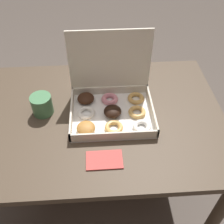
{
  "coord_description": "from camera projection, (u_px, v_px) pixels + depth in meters",
  "views": [
    {
      "loc": [
        0.02,
        -0.82,
        1.59
      ],
      "look_at": [
        0.07,
        -0.01,
        0.77
      ],
      "focal_mm": 42.0,
      "sensor_mm": 36.0,
      "label": 1
    }
  ],
  "objects": [
    {
      "name": "paper_napkin",
      "position": [
        104.0,
        160.0,
        1.0
      ],
      "size": [
        0.14,
        0.09,
        0.01
      ],
      "color": "#CC4C47",
      "rests_on": "dining_table"
    },
    {
      "name": "dining_table",
      "position": [
        98.0,
        131.0,
        1.25
      ],
      "size": [
        1.14,
        0.79,
        0.75
      ],
      "color": "#4C3D2D",
      "rests_on": "ground_plane"
    },
    {
      "name": "coffee_mug",
      "position": [
        42.0,
        104.0,
        1.15
      ],
      "size": [
        0.09,
        0.09,
        0.09
      ],
      "color": "#4C8456",
      "rests_on": "dining_table"
    },
    {
      "name": "donut_box",
      "position": [
        110.0,
        100.0,
        1.15
      ],
      "size": [
        0.36,
        0.3,
        0.33
      ],
      "color": "white",
      "rests_on": "dining_table"
    },
    {
      "name": "ground_plane",
      "position": [
        102.0,
        196.0,
        1.7
      ],
      "size": [
        8.0,
        8.0,
        0.0
      ],
      "primitive_type": "plane",
      "color": "#564C44"
    }
  ]
}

